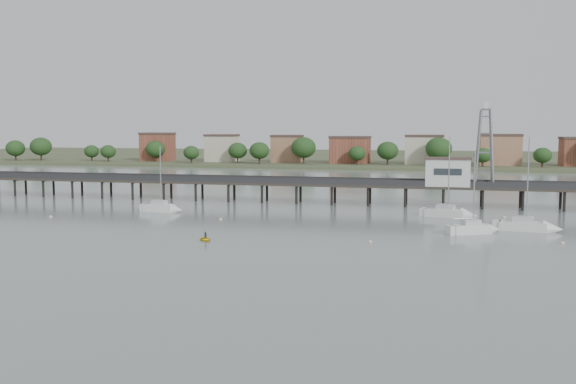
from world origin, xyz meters
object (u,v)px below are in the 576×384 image
sailboat_c (477,229)px  white_tender (154,208)px  sailboat_b (165,208)px  yellow_dinghy (205,241)px  pier (316,184)px  sailboat_d (533,227)px  sailboat_f (454,214)px  lattice_tower (485,148)px

sailboat_c → white_tender: sailboat_c is taller
white_tender → sailboat_b: bearing=-2.8°
white_tender → yellow_dinghy: (19.80, -26.48, -0.42)m
pier → sailboat_d: (36.82, -26.12, -3.16)m
sailboat_f → white_tender: (-52.17, -3.46, -0.21)m
lattice_tower → white_tender: size_ratio=4.08×
white_tender → lattice_tower: bearing=34.2°
lattice_tower → yellow_dinghy: 59.22m
lattice_tower → sailboat_d: bearing=-78.5°
pier → sailboat_c: sailboat_c is taller
sailboat_c → sailboat_d: sailboat_d is taller
white_tender → yellow_dinghy: bearing=-36.0°
lattice_tower → sailboat_f: size_ratio=1.09×
sailboat_c → sailboat_d: (7.94, 3.80, -0.01)m
sailboat_f → yellow_dinghy: bearing=-122.4°
sailboat_b → sailboat_d: (60.43, -7.53, -0.01)m
lattice_tower → yellow_dinghy: bearing=-130.7°
pier → yellow_dinghy: bearing=-98.3°
white_tender → yellow_dinghy: yellow_dinghy is taller
white_tender → yellow_dinghy: size_ratio=1.46×
sailboat_d → sailboat_c: bearing=-146.3°
lattice_tower → sailboat_f: (-5.53, -14.18, -10.46)m
yellow_dinghy → sailboat_f: bearing=4.6°
sailboat_b → yellow_dinghy: (17.21, -25.54, -0.65)m
lattice_tower → sailboat_b: (-55.11, -18.59, -10.45)m
sailboat_b → sailboat_f: 49.78m
sailboat_b → sailboat_c: size_ratio=0.99×
pier → yellow_dinghy: pier is taller
yellow_dinghy → sailboat_d: bearing=-15.6°
pier → sailboat_d: 45.26m
pier → sailboat_c: 41.71m
pier → lattice_tower: 32.34m
sailboat_c → pier: bearing=106.9°
pier → sailboat_d: sailboat_d is taller
sailboat_c → yellow_dinghy: 38.04m
pier → white_tender: bearing=-146.0°
sailboat_f → white_tender: bearing=-161.4°
sailboat_c → sailboat_f: 16.01m
lattice_tower → sailboat_b: size_ratio=1.27×
sailboat_b → yellow_dinghy: size_ratio=4.68×
lattice_tower → sailboat_d: 28.64m
sailboat_d → white_tender: (-63.02, 8.48, -0.21)m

